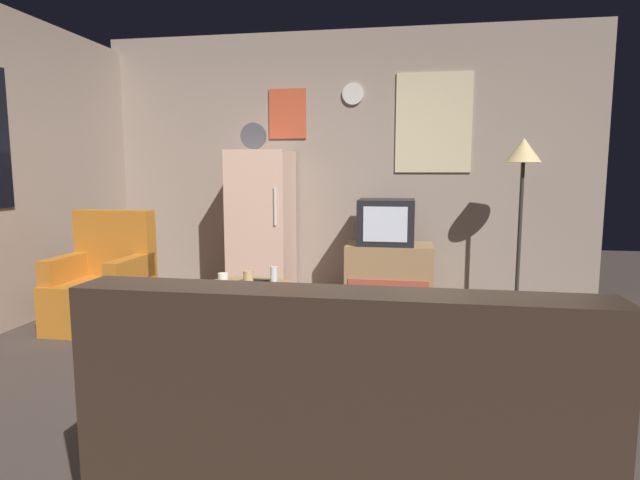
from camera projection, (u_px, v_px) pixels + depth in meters
name	position (u px, v px, depth m)	size (l,w,h in m)	color
ground_plane	(295.00, 374.00, 3.35)	(12.00, 12.00, 0.00)	#3D332D
wall_with_art	(344.00, 163.00, 5.56)	(5.20, 0.12, 2.74)	gray
fridge	(262.00, 223.00, 5.39)	(0.60, 0.62, 1.77)	beige
tv_stand	(389.00, 273.00, 5.17)	(0.84, 0.53, 0.58)	#9E754C
crt_tv	(386.00, 222.00, 5.11)	(0.54, 0.51, 0.44)	black
standing_lamp	(523.00, 164.00, 4.76)	(0.32, 0.32, 1.59)	#332D28
coffee_table	(246.00, 315.00, 3.90)	(0.72, 0.72, 0.45)	#9E754C
wine_glass	(274.00, 277.00, 3.82)	(0.05, 0.05, 0.15)	silver
mug_ceramic_white	(223.00, 279.00, 3.89)	(0.08, 0.08, 0.09)	silver
mug_ceramic_tan	(248.00, 277.00, 3.98)	(0.08, 0.08, 0.09)	tan
remote_control	(260.00, 280.00, 4.00)	(0.15, 0.04, 0.02)	black
armchair	(104.00, 286.00, 4.34)	(0.68, 0.68, 0.96)	#B2661E
couch	(344.00, 438.00, 1.92)	(1.70, 0.80, 0.92)	#38281E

